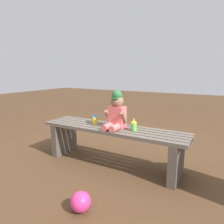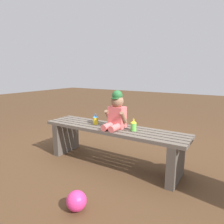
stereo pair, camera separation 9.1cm
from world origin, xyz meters
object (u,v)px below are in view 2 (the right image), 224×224
object	(u,v)px
toy_ball	(77,201)
park_bench	(112,139)
child_figure	(116,112)
sippy_cup_right	(133,125)
sippy_cup_left	(95,119)

from	to	relation	value
toy_ball	park_bench	bearing A→B (deg)	102.92
park_bench	child_figure	world-z (taller)	child_figure
child_figure	park_bench	bearing A→B (deg)	173.37
sippy_cup_right	toy_ball	world-z (taller)	sippy_cup_right
child_figure	sippy_cup_right	distance (m)	0.23
child_figure	toy_ball	distance (m)	0.97
park_bench	child_figure	distance (m)	0.32
child_figure	sippy_cup_left	world-z (taller)	child_figure
park_bench	sippy_cup_right	bearing A→B (deg)	-0.91
sippy_cup_right	toy_ball	xyz separation A→B (m)	(-0.07, -0.80, -0.41)
sippy_cup_right	sippy_cup_left	bearing A→B (deg)	180.00
sippy_cup_left	toy_ball	world-z (taller)	sippy_cup_left
sippy_cup_left	sippy_cup_right	distance (m)	0.48
sippy_cup_left	toy_ball	distance (m)	0.99
child_figure	sippy_cup_left	distance (m)	0.30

